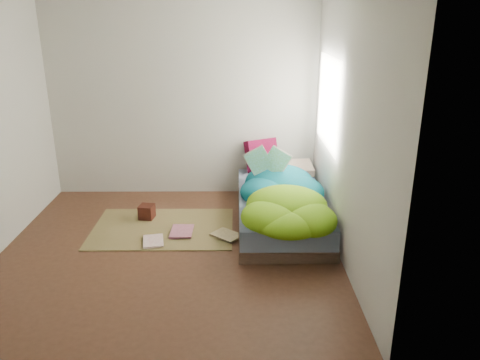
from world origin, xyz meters
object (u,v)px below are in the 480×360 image
(open_book, at_px, (268,153))
(floor_book_a, at_px, (143,242))
(floor_book_b, at_px, (171,232))
(bed, at_px, (281,209))
(pillow_magenta, at_px, (262,155))
(wooden_box, at_px, (147,212))

(open_book, relative_size, floor_book_a, 1.51)
(floor_book_a, relative_size, floor_book_b, 0.88)
(bed, bearing_deg, pillow_magenta, 101.09)
(wooden_box, distance_m, floor_book_a, 0.66)
(floor_book_b, bearing_deg, bed, 14.84)
(bed, bearing_deg, wooden_box, 176.42)
(bed, bearing_deg, floor_book_b, -166.26)
(bed, relative_size, pillow_magenta, 4.66)
(wooden_box, height_order, floor_book_b, wooden_box)
(pillow_magenta, height_order, floor_book_b, pillow_magenta)
(bed, xyz_separation_m, pillow_magenta, (-0.18, 0.91, 0.39))
(floor_book_b, bearing_deg, open_book, 23.50)
(wooden_box, relative_size, floor_book_a, 0.56)
(bed, height_order, wooden_box, bed)
(floor_book_a, bearing_deg, wooden_box, 86.02)
(floor_book_b, bearing_deg, pillow_magenta, 49.54)
(open_book, xyz_separation_m, floor_book_b, (-1.11, -0.46, -0.79))
(floor_book_a, bearing_deg, pillow_magenta, 37.11)
(bed, xyz_separation_m, open_book, (-0.16, 0.15, 0.65))
(pillow_magenta, bearing_deg, open_book, -115.64)
(open_book, height_order, floor_book_a, open_book)
(bed, distance_m, wooden_box, 1.60)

